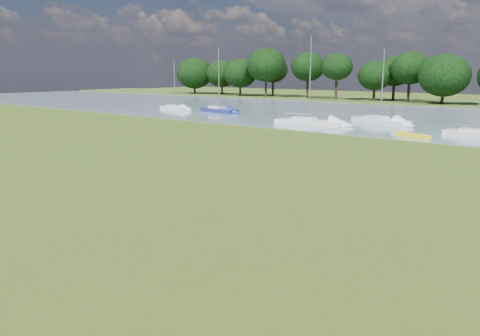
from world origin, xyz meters
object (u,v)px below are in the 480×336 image
Objects in this scene: sailboat_1 at (476,132)px; sailboat_5 at (380,119)px; sailboat_0 at (308,120)px; sailboat_4 at (219,109)px; sailboat_7 at (175,107)px; kayak at (412,135)px.

sailboat_1 is 1.04× the size of sailboat_5.
sailboat_5 is (5.60, 5.91, 0.01)m from sailboat_0.
sailboat_1 is 11.84m from sailboat_5.
sailboat_0 is at bearing -112.57° from sailboat_5.
sailboat_7 is (-8.20, -0.57, -0.10)m from sailboat_4.
sailboat_0 is at bearing -5.00° from sailboat_7.
sailboat_4 reaches higher than sailboat_5.
kayak is 10.86m from sailboat_5.
sailboat_4 reaches higher than sailboat_1.
sailboat_0 reaches higher than kayak.
kayak is 0.42× the size of sailboat_5.
sailboat_4 is 23.12m from sailboat_5.
sailboat_1 reaches higher than sailboat_7.
sailboat_5 is 31.34m from sailboat_7.
kayak is at bearing -32.08° from sailboat_5.
sailboat_0 is 18.33m from sailboat_4.
sailboat_4 is at bearing 9.65° from sailboat_7.
sailboat_0 is 8.15m from sailboat_5.
sailboat_1 is at bearing -4.83° from sailboat_0.
sailboat_1 is 0.94× the size of sailboat_4.
sailboat_1 is at bearing 0.54° from sailboat_4.
sailboat_0 is 26.17m from sailboat_7.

